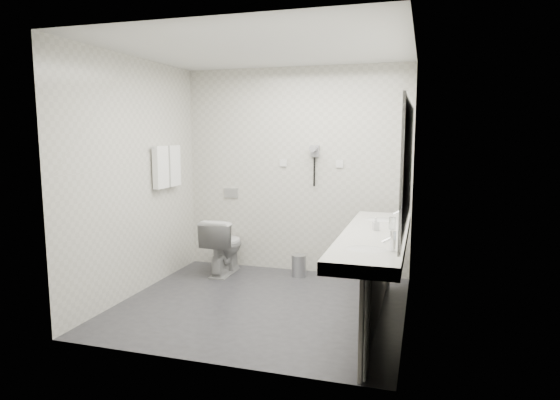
% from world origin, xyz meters
% --- Properties ---
extents(floor, '(2.80, 2.80, 0.00)m').
position_xyz_m(floor, '(0.00, 0.00, 0.00)').
color(floor, '#2A2A2F').
rests_on(floor, ground).
extents(ceiling, '(2.80, 2.80, 0.00)m').
position_xyz_m(ceiling, '(0.00, 0.00, 2.50)').
color(ceiling, silver).
rests_on(ceiling, wall_back).
extents(wall_back, '(2.80, 0.00, 2.80)m').
position_xyz_m(wall_back, '(0.00, 1.30, 1.25)').
color(wall_back, beige).
rests_on(wall_back, floor).
extents(wall_front, '(2.80, 0.00, 2.80)m').
position_xyz_m(wall_front, '(0.00, -1.30, 1.25)').
color(wall_front, beige).
rests_on(wall_front, floor).
extents(wall_left, '(0.00, 2.60, 2.60)m').
position_xyz_m(wall_left, '(-1.40, 0.00, 1.25)').
color(wall_left, beige).
rests_on(wall_left, floor).
extents(wall_right, '(0.00, 2.60, 2.60)m').
position_xyz_m(wall_right, '(1.40, 0.00, 1.25)').
color(wall_right, beige).
rests_on(wall_right, floor).
extents(vanity_counter, '(0.55, 2.20, 0.10)m').
position_xyz_m(vanity_counter, '(1.12, -0.20, 0.80)').
color(vanity_counter, silver).
rests_on(vanity_counter, floor).
extents(vanity_panel, '(0.03, 2.15, 0.75)m').
position_xyz_m(vanity_panel, '(1.15, -0.20, 0.38)').
color(vanity_panel, gray).
rests_on(vanity_panel, floor).
extents(vanity_post_near, '(0.06, 0.06, 0.75)m').
position_xyz_m(vanity_post_near, '(1.18, -1.24, 0.38)').
color(vanity_post_near, silver).
rests_on(vanity_post_near, floor).
extents(vanity_post_far, '(0.06, 0.06, 0.75)m').
position_xyz_m(vanity_post_far, '(1.18, 0.84, 0.38)').
color(vanity_post_far, silver).
rests_on(vanity_post_far, floor).
extents(mirror, '(0.02, 2.20, 1.05)m').
position_xyz_m(mirror, '(1.39, -0.20, 1.45)').
color(mirror, '#B2BCC6').
rests_on(mirror, wall_right).
extents(basin_near, '(0.40, 0.31, 0.05)m').
position_xyz_m(basin_near, '(1.12, -0.85, 0.83)').
color(basin_near, silver).
rests_on(basin_near, vanity_counter).
extents(basin_far, '(0.40, 0.31, 0.05)m').
position_xyz_m(basin_far, '(1.12, 0.45, 0.83)').
color(basin_far, silver).
rests_on(basin_far, vanity_counter).
extents(faucet_near, '(0.04, 0.04, 0.15)m').
position_xyz_m(faucet_near, '(1.32, -0.85, 0.92)').
color(faucet_near, silver).
rests_on(faucet_near, vanity_counter).
extents(faucet_far, '(0.04, 0.04, 0.15)m').
position_xyz_m(faucet_far, '(1.32, 0.45, 0.92)').
color(faucet_far, silver).
rests_on(faucet_far, vanity_counter).
extents(soap_bottle_a, '(0.07, 0.07, 0.12)m').
position_xyz_m(soap_bottle_a, '(1.12, -0.12, 0.91)').
color(soap_bottle_a, white).
rests_on(soap_bottle_a, vanity_counter).
extents(glass_left, '(0.07, 0.07, 0.11)m').
position_xyz_m(glass_left, '(1.26, -0.02, 0.91)').
color(glass_left, silver).
rests_on(glass_left, vanity_counter).
extents(toilet, '(0.40, 0.69, 0.69)m').
position_xyz_m(toilet, '(-0.80, 0.90, 0.35)').
color(toilet, silver).
rests_on(toilet, floor).
extents(flush_plate, '(0.18, 0.02, 0.12)m').
position_xyz_m(flush_plate, '(-0.85, 1.29, 0.95)').
color(flush_plate, '#B2B5BA').
rests_on(flush_plate, wall_back).
extents(pedal_bin, '(0.22, 0.22, 0.25)m').
position_xyz_m(pedal_bin, '(0.12, 1.04, 0.12)').
color(pedal_bin, '#B2B5BA').
rests_on(pedal_bin, floor).
extents(bin_lid, '(0.18, 0.18, 0.02)m').
position_xyz_m(bin_lid, '(0.12, 1.04, 0.26)').
color(bin_lid, '#B2B5BA').
rests_on(bin_lid, pedal_bin).
extents(towel_rail, '(0.02, 0.62, 0.02)m').
position_xyz_m(towel_rail, '(-1.35, 0.55, 1.55)').
color(towel_rail, silver).
rests_on(towel_rail, wall_left).
extents(towel_near, '(0.07, 0.24, 0.48)m').
position_xyz_m(towel_near, '(-1.34, 0.41, 1.33)').
color(towel_near, white).
rests_on(towel_near, towel_rail).
extents(towel_far, '(0.07, 0.24, 0.48)m').
position_xyz_m(towel_far, '(-1.34, 0.69, 1.33)').
color(towel_far, white).
rests_on(towel_far, towel_rail).
extents(dryer_cradle, '(0.10, 0.04, 0.14)m').
position_xyz_m(dryer_cradle, '(0.25, 1.27, 1.50)').
color(dryer_cradle, gray).
rests_on(dryer_cradle, wall_back).
extents(dryer_barrel, '(0.08, 0.14, 0.08)m').
position_xyz_m(dryer_barrel, '(0.25, 1.20, 1.53)').
color(dryer_barrel, gray).
rests_on(dryer_barrel, dryer_cradle).
extents(dryer_cord, '(0.02, 0.02, 0.35)m').
position_xyz_m(dryer_cord, '(0.25, 1.26, 1.25)').
color(dryer_cord, black).
rests_on(dryer_cord, dryer_cradle).
extents(switch_plate_a, '(0.09, 0.02, 0.09)m').
position_xyz_m(switch_plate_a, '(-0.15, 1.29, 1.35)').
color(switch_plate_a, silver).
rests_on(switch_plate_a, wall_back).
extents(switch_plate_b, '(0.09, 0.02, 0.09)m').
position_xyz_m(switch_plate_b, '(0.55, 1.29, 1.35)').
color(switch_plate_b, silver).
rests_on(switch_plate_b, wall_back).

